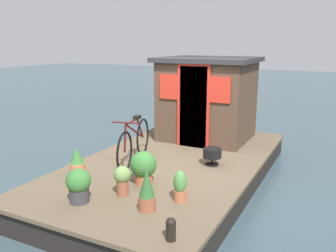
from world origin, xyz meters
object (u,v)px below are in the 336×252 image
at_px(houseboat_cabin, 207,98).
at_px(potted_plant_mint, 180,186).
at_px(potted_plant_succulent, 122,179).
at_px(charcoal_grill, 212,154).
at_px(potted_plant_sage, 147,191).
at_px(mooring_bollard, 171,228).
at_px(potted_plant_rosemary, 79,185).
at_px(potted_plant_geranium, 143,166).
at_px(bicycle, 134,142).
at_px(potted_plant_lavender, 77,162).

distance_m(houseboat_cabin, potted_plant_mint, 3.53).
distance_m(potted_plant_succulent, charcoal_grill, 1.95).
height_order(potted_plant_sage, potted_plant_mint, potted_plant_sage).
bearing_deg(mooring_bollard, houseboat_cabin, 15.75).
bearing_deg(potted_plant_sage, potted_plant_rosemary, 102.82).
distance_m(potted_plant_geranium, mooring_bollard, 1.72).
bearing_deg(potted_plant_succulent, potted_plant_sage, -114.10).
bearing_deg(potted_plant_mint, potted_plant_geranium, 68.10).
relative_size(houseboat_cabin, potted_plant_geranium, 3.99).
height_order(potted_plant_geranium, potted_plant_mint, potted_plant_geranium).
bearing_deg(potted_plant_mint, mooring_bollard, -160.59).
distance_m(bicycle, potted_plant_geranium, 1.01).
distance_m(potted_plant_mint, mooring_bollard, 1.04).
height_order(potted_plant_rosemary, potted_plant_geranium, potted_plant_geranium).
relative_size(potted_plant_sage, potted_plant_lavender, 1.12).
bearing_deg(potted_plant_rosemary, potted_plant_lavender, 42.04).
xyz_separation_m(potted_plant_succulent, potted_plant_mint, (0.21, -0.82, -0.04)).
bearing_deg(potted_plant_lavender, potted_plant_sage, -108.39).
bearing_deg(potted_plant_sage, charcoal_grill, -4.48).
bearing_deg(bicycle, mooring_bollard, -139.38).
height_order(potted_plant_mint, potted_plant_lavender, potted_plant_lavender).
height_order(houseboat_cabin, mooring_bollard, houseboat_cabin).
distance_m(potted_plant_succulent, mooring_bollard, 1.40).
relative_size(potted_plant_sage, potted_plant_succulent, 1.28).
relative_size(potted_plant_rosemary, potted_plant_mint, 1.10).
height_order(potted_plant_rosemary, potted_plant_lavender, potted_plant_lavender).
height_order(potted_plant_succulent, charcoal_grill, potted_plant_succulent).
height_order(potted_plant_lavender, mooring_bollard, potted_plant_lavender).
relative_size(bicycle, potted_plant_geranium, 3.30).
relative_size(potted_plant_rosemary, charcoal_grill, 1.45).
xyz_separation_m(potted_plant_succulent, charcoal_grill, (1.82, -0.71, -0.04)).
height_order(potted_plant_sage, potted_plant_lavender, potted_plant_sage).
bearing_deg(potted_plant_sage, potted_plant_succulent, 65.90).
height_order(bicycle, potted_plant_geranium, bicycle).
distance_m(potted_plant_geranium, potted_plant_lavender, 1.16).
distance_m(potted_plant_sage, potted_plant_geranium, 0.92).
height_order(potted_plant_rosemary, charcoal_grill, potted_plant_rosemary).
bearing_deg(potted_plant_mint, potted_plant_sage, 149.34).
relative_size(potted_plant_rosemary, mooring_bollard, 1.77).
relative_size(potted_plant_succulent, potted_plant_lavender, 0.87).
bearing_deg(potted_plant_lavender, potted_plant_succulent, -105.38).
bearing_deg(potted_plant_lavender, mooring_bollard, -115.35).
distance_m(houseboat_cabin, charcoal_grill, 2.02).
distance_m(bicycle, potted_plant_mint, 1.80).
distance_m(potted_plant_geranium, potted_plant_mint, 0.84).
distance_m(potted_plant_sage, potted_plant_succulent, 0.60).
bearing_deg(potted_plant_rosemary, potted_plant_succulent, -41.34).
xyz_separation_m(bicycle, mooring_bollard, (-2.06, -1.77, -0.25)).
bearing_deg(potted_plant_sage, potted_plant_geranium, 33.54).
relative_size(potted_plant_succulent, potted_plant_mint, 1.00).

